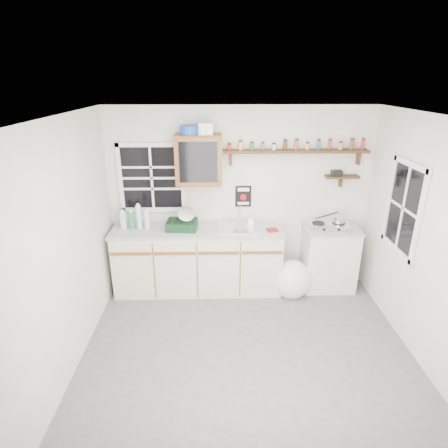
# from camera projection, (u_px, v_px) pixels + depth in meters

# --- Properties ---
(room) EXTENTS (3.64, 3.24, 2.54)m
(room) POSITION_uv_depth(u_px,v_px,m) (250.00, 246.00, 3.73)
(room) COLOR #4F4F51
(room) RESTS_ON ground
(main_cabinet) EXTENTS (2.31, 0.63, 0.92)m
(main_cabinet) POSITION_uv_depth(u_px,v_px,m) (198.00, 259.00, 5.22)
(main_cabinet) COLOR beige
(main_cabinet) RESTS_ON floor
(right_cabinet) EXTENTS (0.73, 0.57, 0.91)m
(right_cabinet) POSITION_uv_depth(u_px,v_px,m) (328.00, 257.00, 5.28)
(right_cabinet) COLOR silver
(right_cabinet) RESTS_ON floor
(sink) EXTENTS (0.52, 0.44, 0.29)m
(sink) POSITION_uv_depth(u_px,v_px,m) (237.00, 227.00, 5.06)
(sink) COLOR silver
(sink) RESTS_ON main_cabinet
(upper_cabinet) EXTENTS (0.60, 0.32, 0.65)m
(upper_cabinet) POSITION_uv_depth(u_px,v_px,m) (199.00, 160.00, 4.85)
(upper_cabinet) COLOR brown
(upper_cabinet) RESTS_ON wall_back
(upper_cabinet_clutter) EXTENTS (0.42, 0.24, 0.14)m
(upper_cabinet_clutter) POSITION_uv_depth(u_px,v_px,m) (196.00, 130.00, 4.71)
(upper_cabinet_clutter) COLOR #183DA2
(upper_cabinet_clutter) RESTS_ON upper_cabinet
(spice_shelf) EXTENTS (1.91, 0.18, 0.35)m
(spice_shelf) POSITION_uv_depth(u_px,v_px,m) (297.00, 150.00, 4.91)
(spice_shelf) COLOR black
(spice_shelf) RESTS_ON wall_back
(secondary_shelf) EXTENTS (0.45, 0.16, 0.24)m
(secondary_shelf) POSITION_uv_depth(u_px,v_px,m) (340.00, 176.00, 5.06)
(secondary_shelf) COLOR black
(secondary_shelf) RESTS_ON wall_back
(warning_sign) EXTENTS (0.22, 0.02, 0.30)m
(warning_sign) POSITION_uv_depth(u_px,v_px,m) (243.00, 196.00, 5.20)
(warning_sign) COLOR black
(warning_sign) RESTS_ON wall_back
(window_back) EXTENTS (0.93, 0.03, 0.98)m
(window_back) POSITION_uv_depth(u_px,v_px,m) (152.00, 178.00, 5.07)
(window_back) COLOR black
(window_back) RESTS_ON wall_back
(window_right) EXTENTS (0.03, 0.78, 1.08)m
(window_right) POSITION_uv_depth(u_px,v_px,m) (404.00, 208.00, 4.21)
(window_right) COLOR black
(window_right) RESTS_ON wall_back
(water_bottles) EXTENTS (0.40, 0.10, 0.35)m
(water_bottles) POSITION_uv_depth(u_px,v_px,m) (134.00, 219.00, 5.02)
(water_bottles) COLOR silver
(water_bottles) RESTS_ON main_cabinet
(dish_rack) EXTENTS (0.42, 0.33, 0.30)m
(dish_rack) POSITION_uv_depth(u_px,v_px,m) (183.00, 222.00, 5.00)
(dish_rack) COLOR black
(dish_rack) RESTS_ON main_cabinet
(soap_bottle) EXTENTS (0.10, 0.10, 0.17)m
(soap_bottle) POSITION_uv_depth(u_px,v_px,m) (252.00, 220.00, 5.09)
(soap_bottle) COLOR silver
(soap_bottle) RESTS_ON main_cabinet
(rag) EXTENTS (0.17, 0.15, 0.02)m
(rag) POSITION_uv_depth(u_px,v_px,m) (272.00, 230.00, 4.97)
(rag) COLOR maroon
(rag) RESTS_ON main_cabinet
(hotplate) EXTENTS (0.56, 0.31, 0.08)m
(hotplate) POSITION_uv_depth(u_px,v_px,m) (328.00, 225.00, 5.08)
(hotplate) COLOR silver
(hotplate) RESTS_ON right_cabinet
(saucepan) EXTENTS (0.36, 0.22, 0.16)m
(saucepan) POSITION_uv_depth(u_px,v_px,m) (339.00, 220.00, 5.06)
(saucepan) COLOR silver
(saucepan) RESTS_ON hotplate
(trash_bag) EXTENTS (0.48, 0.43, 0.54)m
(trash_bag) POSITION_uv_depth(u_px,v_px,m) (292.00, 279.00, 5.15)
(trash_bag) COLOR white
(trash_bag) RESTS_ON floor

